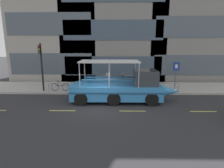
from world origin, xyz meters
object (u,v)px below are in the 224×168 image
Objects in this scene: traffic_light_pole at (41,63)px; pedestrian_mid_left at (123,79)px; parking_sign at (176,72)px; pedestrian_mid_right at (107,79)px; leaned_bicycle at (60,87)px; duck_tour_boat at (123,88)px; pedestrian_near_bow at (148,80)px.

traffic_light_pole is 7.89m from pedestrian_mid_left.
parking_sign is 1.69× the size of pedestrian_mid_right.
traffic_light_pole is at bearing -178.26° from leaned_bicycle.
pedestrian_mid_left is (7.60, 1.22, -1.73)m from traffic_light_pole.
duck_tour_boat is (-5.10, -2.85, -0.94)m from parking_sign.
traffic_light_pole reaches higher than parking_sign.
leaned_bicycle is at bearing -168.91° from pedestrian_mid_left.
pedestrian_mid_left is at bearing 8.79° from pedestrian_mid_right.
pedestrian_mid_right is at bearing 174.15° from parking_sign.
pedestrian_near_bow is (9.97, 0.67, -1.75)m from traffic_light_pole.
pedestrian_near_bow is 0.95× the size of pedestrian_mid_right.
duck_tour_boat is 5.49× the size of pedestrian_mid_right.
duck_tour_boat is at bearing -92.85° from pedestrian_mid_left.
pedestrian_near_bow is at bearing 3.83° from traffic_light_pole.
traffic_light_pole is 6.33m from pedestrian_mid_right.
duck_tour_boat reaches higher than pedestrian_mid_right.
pedestrian_mid_left is at bearing 169.51° from parking_sign.
pedestrian_mid_left is (-4.91, 0.91, -0.89)m from parking_sign.
traffic_light_pole is 2.80m from leaned_bicycle.
leaned_bicycle is 6.13m from pedestrian_mid_left.
parking_sign reaches higher than pedestrian_near_bow.
traffic_light_pole is 2.78× the size of pedestrian_mid_right.
pedestrian_mid_left is at bearing 11.09° from leaned_bicycle.
traffic_light_pole reaches higher than pedestrian_near_bow.
leaned_bicycle is at bearing -178.61° from parking_sign.
pedestrian_near_bow is 3.96m from pedestrian_mid_right.
duck_tour_boat is 3.77m from pedestrian_mid_left.
pedestrian_mid_left is (-2.37, 0.56, 0.02)m from pedestrian_near_bow.
parking_sign is 5.92m from duck_tour_boat.
pedestrian_near_bow is (-2.55, 0.35, -0.91)m from parking_sign.
pedestrian_mid_left is 0.98× the size of pedestrian_mid_right.
parking_sign is 1.54× the size of leaned_bicycle.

